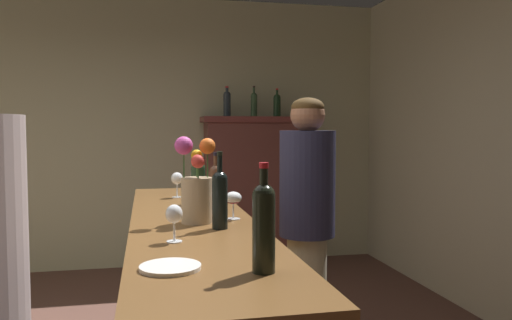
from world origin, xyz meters
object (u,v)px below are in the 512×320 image
Objects in this scene: display_cabinet at (253,189)px; display_bottle_midleft at (254,103)px; display_bottle_left at (227,102)px; bartender at (307,223)px; wine_bottle_syrah at (216,185)px; wine_bottle_merlot at (264,223)px; wine_glass_rear at (200,182)px; wine_bottle_rose at (220,196)px; flower_arrangement at (196,188)px; display_bottle_center at (277,104)px; wine_glass_front at (174,215)px; wine_bottle_riesling at (198,180)px; wine_glass_spare at (233,199)px; wine_glass_mid at (177,179)px; cheese_plate at (170,267)px.

display_cabinet is 4.97× the size of display_bottle_midleft.
display_bottle_left reaches higher than bartender.
bartender is (0.59, 0.36, -0.28)m from wine_bottle_syrah.
wine_bottle_merlot is 1.53m from wine_glass_rear.
wine_bottle_syrah is at bearing 84.45° from wine_bottle_rose.
wine_bottle_rose is 0.84× the size of flower_arrangement.
display_bottle_left is 0.54m from display_bottle_center.
wine_bottle_syrah is 0.70m from wine_glass_front.
wine_bottle_rose is 2.31× the size of wine_glass_front.
bartender is (0.83, 1.02, -0.25)m from wine_glass_front.
wine_bottle_riesling is at bearing -108.39° from display_bottle_midleft.
display_bottle_midleft is at bearing 76.43° from wine_glass_spare.
wine_glass_spare is 3.15m from display_bottle_left.
flower_arrangement is 1.16× the size of display_bottle_midleft.
wine_bottle_rose reaches higher than wine_glass_mid.
wine_glass_rear is (-0.81, -2.39, 0.34)m from display_cabinet.
display_cabinet is at bearing -105.26° from bartender.
wine_bottle_rose is 1.06m from bartender.
wine_bottle_merlot is 4.09m from display_bottle_center.
display_cabinet is 3.26m from flower_arrangement.
wine_glass_mid is at bearing 85.91° from cheese_plate.
wine_glass_spare is at bearing -107.92° from display_bottle_center.
bartender is (-0.45, -2.45, -0.81)m from display_bottle_center.
wine_bottle_merlot is 0.50m from wine_glass_front.
display_bottle_center is (0.54, 0.00, -0.01)m from display_bottle_left.
wine_glass_front is at bearing -132.96° from wine_bottle_rose.
wine_bottle_syrah is at bearing -77.51° from wine_bottle_riesling.
display_bottle_center reaches higher than wine_bottle_syrah.
display_cabinet is at bearing 0.00° from display_bottle_left.
wine_bottle_syrah is 2.96m from display_bottle_midleft.
display_bottle_left reaches higher than wine_bottle_riesling.
wine_glass_mid is 0.83× the size of cheese_plate.
wine_glass_mid is 0.84m from flower_arrangement.
wine_glass_front is 1.20m from wine_glass_mid.
bartender reaches higher than wine_glass_spare.
wine_bottle_syrah is at bearing 75.13° from cheese_plate.
wine_bottle_riesling is 0.28m from wine_glass_mid.
wine_bottle_riesling is 2.65m from display_bottle_left.
display_bottle_center is (1.30, 3.83, 0.65)m from cheese_plate.
display_bottle_center is at bearing 0.00° from display_bottle_left.
display_bottle_midleft is (0.82, 2.39, 0.57)m from wine_glass_rear.
wine_bottle_riesling is at bearing -98.77° from wine_glass_rear.
wine_bottle_rose is (-0.82, -3.26, 0.37)m from display_cabinet.
display_bottle_left is 2.59m from bartender.
flower_arrangement reaches higher than wine_glass_mid.
wine_glass_rear is at bearing 95.05° from wine_bottle_syrah.
cheese_plate is (-0.21, -1.29, -0.12)m from wine_bottle_riesling.
wine_bottle_merlot is at bearing -62.89° from wine_glass_front.
wine_bottle_merlot is at bearing 56.78° from bartender.
bartender is at bearing 42.68° from flower_arrangement.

